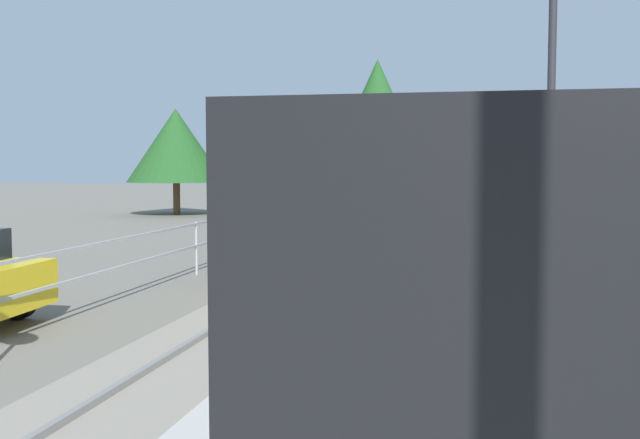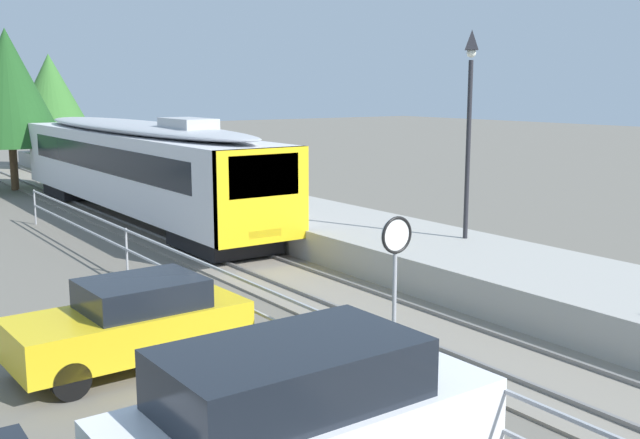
{
  "view_description": "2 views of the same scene",
  "coord_description": "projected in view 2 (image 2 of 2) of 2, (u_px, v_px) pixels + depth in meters",
  "views": [
    {
      "loc": [
        3.21,
        4.59,
        2.56
      ],
      "look_at": [
        0.4,
        17.56,
        1.6
      ],
      "focal_mm": 42.15,
      "sensor_mm": 36.0,
      "label": 1
    },
    {
      "loc": [
        -10.02,
        2.62,
        4.81
      ],
      "look_at": [
        0.4,
        17.56,
        1.6
      ],
      "focal_mm": 42.05,
      "sensor_mm": 36.0,
      "label": 2
    }
  ],
  "objects": [
    {
      "name": "track_rails",
      "position": [
        223.0,
        252.0,
        22.13
      ],
      "size": [
        3.2,
        60.0,
        0.14
      ],
      "color": "gray",
      "rests_on": "ground"
    },
    {
      "name": "station_platform",
      "position": [
        314.0,
        226.0,
        23.89
      ],
      "size": [
        3.9,
        60.0,
        0.9
      ],
      "primitive_type": "cube",
      "color": "#A8A59E",
      "rests_on": "ground"
    },
    {
      "name": "tree_distant_centre",
      "position": [
        8.0,
        88.0,
        34.88
      ],
      "size": [
        4.96,
        4.96,
        7.54
      ],
      "color": "brown",
      "rests_on": "ground"
    },
    {
      "name": "ground_plane",
      "position": [
        125.0,
        266.0,
        20.44
      ],
      "size": [
        160.0,
        160.0,
        0.0
      ],
      "primitive_type": "plane",
      "color": "#6B665B"
    },
    {
      "name": "parked_hatchback_yellow",
      "position": [
        132.0,
        322.0,
        13.01
      ],
      "size": [
        4.07,
        1.92,
        1.53
      ],
      "color": "gold",
      "rests_on": "ground"
    },
    {
      "name": "speed_limit_sign",
      "position": [
        396.0,
        258.0,
        11.98
      ],
      "size": [
        0.61,
        0.1,
        2.81
      ],
      "color": "#9EA0A5",
      "rests_on": "ground"
    },
    {
      "name": "tree_distant_left",
      "position": [
        50.0,
        93.0,
        44.5
      ],
      "size": [
        4.72,
        4.72,
        6.8
      ],
      "color": "brown",
      "rests_on": "ground"
    },
    {
      "name": "platform_lamp_mid_platform",
      "position": [
        470.0,
        95.0,
        19.08
      ],
      "size": [
        0.34,
        0.34,
        5.35
      ],
      "color": "#232328",
      "rests_on": "station_platform"
    },
    {
      "name": "commuter_train",
      "position": [
        136.0,
        162.0,
        27.14
      ],
      "size": [
        2.82,
        18.44,
        3.74
      ],
      "color": "silver",
      "rests_on": "track_rails"
    },
    {
      "name": "carpark_fence",
      "position": [
        329.0,
        334.0,
        12.04
      ],
      "size": [
        0.06,
        36.06,
        1.25
      ],
      "color": "#9EA0A5",
      "rests_on": "ground"
    },
    {
      "name": "parked_suv_white",
      "position": [
        302.0,
        424.0,
        8.46
      ],
      "size": [
        4.63,
        1.98,
        2.04
      ],
      "color": "white",
      "rests_on": "ground"
    }
  ]
}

